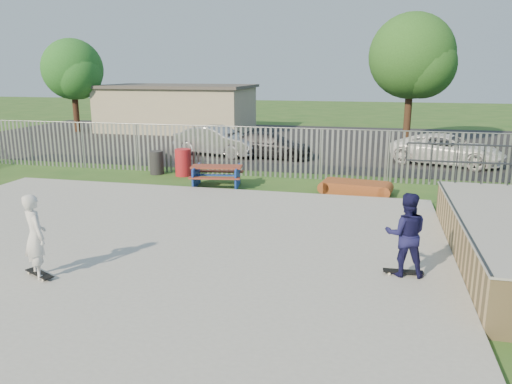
% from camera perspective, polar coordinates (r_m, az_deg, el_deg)
% --- Properties ---
extents(ground, '(120.00, 120.00, 0.00)m').
position_cam_1_polar(ground, '(12.52, -14.23, -6.36)').
color(ground, '#26551D').
rests_on(ground, ground).
extents(concrete_slab, '(15.00, 12.00, 0.15)m').
position_cam_1_polar(concrete_slab, '(12.49, -14.25, -6.03)').
color(concrete_slab, '#9C9C97').
rests_on(concrete_slab, ground).
extents(fence, '(26.04, 16.02, 2.00)m').
position_cam_1_polar(fence, '(15.98, -3.70, 2.13)').
color(fence, gray).
rests_on(fence, ground).
extents(picnic_table, '(2.07, 1.80, 0.78)m').
position_cam_1_polar(picnic_table, '(18.51, -4.50, 1.83)').
color(picnic_table, maroon).
rests_on(picnic_table, ground).
extents(funbox, '(2.20, 1.32, 0.42)m').
position_cam_1_polar(funbox, '(17.79, 11.30, 0.49)').
color(funbox, brown).
rests_on(funbox, ground).
extents(trash_bin_red, '(0.66, 0.66, 1.10)m').
position_cam_1_polar(trash_bin_red, '(20.56, -8.32, 3.36)').
color(trash_bin_red, '#A8191F').
rests_on(trash_bin_red, ground).
extents(trash_bin_grey, '(0.58, 0.58, 0.96)m').
position_cam_1_polar(trash_bin_grey, '(21.09, -11.29, 3.32)').
color(trash_bin_grey, '#252527').
rests_on(trash_bin_grey, ground).
extents(parking_lot, '(40.00, 18.00, 0.02)m').
position_cam_1_polar(parking_lot, '(30.19, 2.50, 5.77)').
color(parking_lot, black).
rests_on(parking_lot, ground).
extents(car_silver, '(4.67, 2.62, 1.46)m').
position_cam_1_polar(car_silver, '(25.26, -4.47, 5.85)').
color(car_silver, '#B5B6BA').
rests_on(car_silver, parking_lot).
extents(car_dark, '(4.40, 2.13, 1.23)m').
position_cam_1_polar(car_dark, '(24.49, 1.62, 5.37)').
color(car_dark, black).
rests_on(car_dark, parking_lot).
extents(car_white, '(5.39, 3.75, 1.37)m').
position_cam_1_polar(car_white, '(24.31, 21.01, 4.56)').
color(car_white, white).
rests_on(car_white, parking_lot).
extents(building, '(10.40, 6.40, 3.20)m').
position_cam_1_polar(building, '(36.13, -8.97, 9.49)').
color(building, '#B6AB8C').
rests_on(building, ground).
extents(tree_left, '(4.09, 4.09, 6.30)m').
position_cam_1_polar(tree_left, '(37.01, -20.24, 13.00)').
color(tree_left, '#3E2518').
rests_on(tree_left, ground).
extents(tree_mid, '(4.77, 4.77, 7.36)m').
position_cam_1_polar(tree_mid, '(30.25, 17.39, 14.58)').
color(tree_mid, '#422A1A').
rests_on(tree_mid, ground).
extents(skateboard_a, '(0.81, 0.24, 0.08)m').
position_cam_1_polar(skateboard_a, '(10.76, 16.46, -8.82)').
color(skateboard_a, black).
rests_on(skateboard_a, concrete_slab).
extents(skateboard_b, '(0.81, 0.53, 0.08)m').
position_cam_1_polar(skateboard_b, '(11.13, -23.50, -8.65)').
color(skateboard_b, black).
rests_on(skateboard_b, concrete_slab).
extents(skater_navy, '(0.87, 0.69, 1.72)m').
position_cam_1_polar(skater_navy, '(10.48, 16.76, -4.66)').
color(skater_navy, '#141440').
rests_on(skater_navy, concrete_slab).
extents(skater_white, '(0.75, 0.70, 1.72)m').
position_cam_1_polar(skater_white, '(10.86, -23.91, -4.63)').
color(skater_white, silver).
rests_on(skater_white, concrete_slab).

